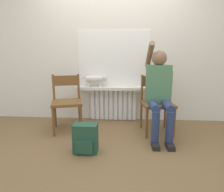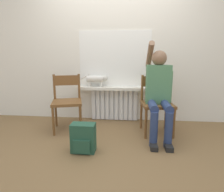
% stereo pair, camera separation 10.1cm
% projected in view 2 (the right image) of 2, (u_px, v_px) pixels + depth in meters
% --- Properties ---
extents(ground_plane, '(12.00, 12.00, 0.00)m').
position_uv_depth(ground_plane, '(106.00, 149.00, 2.30)').
color(ground_plane, brown).
extents(wall_with_window, '(7.00, 0.06, 2.70)m').
position_uv_depth(wall_with_window, '(115.00, 44.00, 3.23)').
color(wall_with_window, white).
rests_on(wall_with_window, ground_plane).
extents(radiator, '(0.83, 0.08, 0.56)m').
position_uv_depth(radiator, '(114.00, 105.00, 3.37)').
color(radiator, white).
rests_on(radiator, ground_plane).
extents(windowsill, '(1.29, 0.22, 0.05)m').
position_uv_depth(windowsill, '(114.00, 88.00, 3.24)').
color(windowsill, white).
rests_on(windowsill, radiator).
extents(window_glass, '(1.24, 0.01, 0.95)m').
position_uv_depth(window_glass, '(115.00, 59.00, 3.25)').
color(window_glass, white).
rests_on(window_glass, windowsill).
extents(chair_left, '(0.55, 0.55, 0.85)m').
position_uv_depth(chair_left, '(67.00, 101.00, 2.89)').
color(chair_left, brown).
rests_on(chair_left, ground_plane).
extents(chair_right, '(0.49, 0.49, 0.85)m').
position_uv_depth(chair_right, '(157.00, 103.00, 2.76)').
color(chair_right, brown).
rests_on(chair_right, ground_plane).
extents(person, '(0.36, 1.01, 1.34)m').
position_uv_depth(person, '(159.00, 89.00, 2.60)').
color(person, navy).
rests_on(person, ground_plane).
extents(cat, '(0.50, 0.11, 0.23)m').
position_uv_depth(cat, '(97.00, 79.00, 3.25)').
color(cat, silver).
rests_on(cat, windowsill).
extents(backpack, '(0.28, 0.19, 0.35)m').
position_uv_depth(backpack, '(83.00, 138.00, 2.22)').
color(backpack, '#234C38').
rests_on(backpack, ground_plane).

